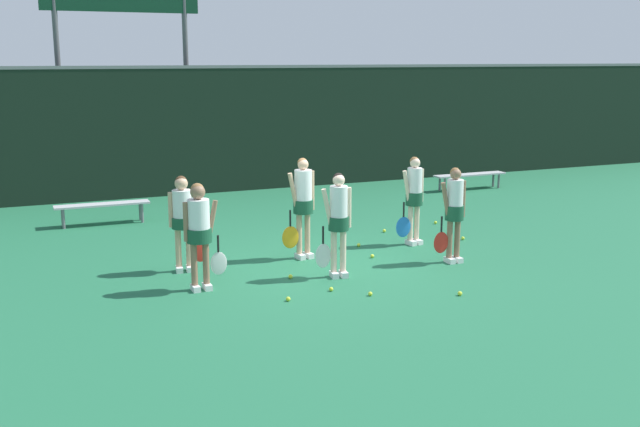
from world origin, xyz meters
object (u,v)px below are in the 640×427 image
Objects in this scene: tennis_ball_4 at (436,222)px; tennis_ball_1 at (331,289)px; scoreboard at (121,11)px; player_4 at (303,200)px; bench_far at (470,176)px; player_2 at (454,208)px; player_3 at (183,216)px; player_0 at (199,227)px; tennis_ball_9 at (359,245)px; bench_courtside at (102,206)px; player_1 at (338,217)px; tennis_ball_8 at (460,293)px; tennis_ball_6 at (384,231)px; tennis_ball_7 at (370,294)px; tennis_ball_2 at (290,276)px; player_5 at (414,194)px; tennis_ball_3 at (288,299)px; tennis_ball_0 at (372,256)px; tennis_ball_5 at (463,238)px.

tennis_ball_1 is at bearing -139.07° from tennis_ball_4.
scoreboard reaches higher than player_4.
bench_far is 1.26× the size of player_2.
player_0 is at bearing -82.17° from player_3.
tennis_ball_9 is (3.43, 1.47, -0.97)m from player_0.
bench_courtside is at bearing 97.60° from player_0.
player_1 is 0.95× the size of player_4.
tennis_ball_8 is (-0.94, -1.67, -0.94)m from player_2.
tennis_ball_6 and tennis_ball_9 have the same top height.
tennis_ball_8 is (-2.29, -4.44, 0.00)m from tennis_ball_4.
player_2 is 25.59× the size of tennis_ball_7.
tennis_ball_9 is at bearing -42.09° from bench_courtside.
tennis_ball_2 reaches higher than tennis_ball_6.
tennis_ball_6 is at bearing 50.84° from tennis_ball_1.
tennis_ball_2 is at bearing -149.13° from tennis_ball_4.
tennis_ball_9 is (3.03, -7.89, -4.67)m from scoreboard.
player_0 reaches higher than tennis_ball_1.
tennis_ball_7 is (-2.16, -3.65, -0.00)m from tennis_ball_6.
player_5 reaches higher than tennis_ball_1.
tennis_ball_4 and tennis_ball_6 have the same top height.
scoreboard is 11.33m from tennis_ball_1.
tennis_ball_3 is at bearing 162.82° from tennis_ball_8.
player_3 is 3.46m from tennis_ball_7.
tennis_ball_0 is 1.05× the size of tennis_ball_1.
player_1 reaches higher than player_5.
player_2 is at bearing -89.10° from tennis_ball_6.
tennis_ball_9 is (-5.54, -4.51, -0.34)m from bench_far.
tennis_ball_0 and tennis_ball_8 have the same top height.
tennis_ball_0 is 2.20m from tennis_ball_7.
scoreboard is 86.23× the size of tennis_ball_8.
tennis_ball_0 is at bearing 62.35° from tennis_ball_7.
player_2 reaches higher than tennis_ball_4.
player_2 reaches higher than tennis_ball_1.
player_0 is 2.26m from player_1.
bench_far is 1.25× the size of player_5.
tennis_ball_1 is (-0.32, -1.99, -1.03)m from player_4.
player_0 is (-0.40, -9.36, -3.70)m from scoreboard.
player_2 reaches higher than bench_far.
player_2 is 0.99× the size of player_5.
player_4 reaches higher than tennis_ball_7.
bench_far is 29.84× the size of tennis_ball_2.
tennis_ball_5 is (4.08, 1.14, -0.00)m from tennis_ball_2.
player_3 reaches higher than tennis_ball_8.
tennis_ball_2 is (-0.34, 0.87, 0.00)m from tennis_ball_1.
tennis_ball_2 is at bearing 173.95° from player_1.
player_5 reaches higher than tennis_ball_0.
tennis_ball_0 is at bearing -161.73° from player_5.
player_5 reaches higher than player_2.
bench_courtside is 29.00× the size of tennis_ball_5.
bench_courtside reaches higher than tennis_ball_1.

